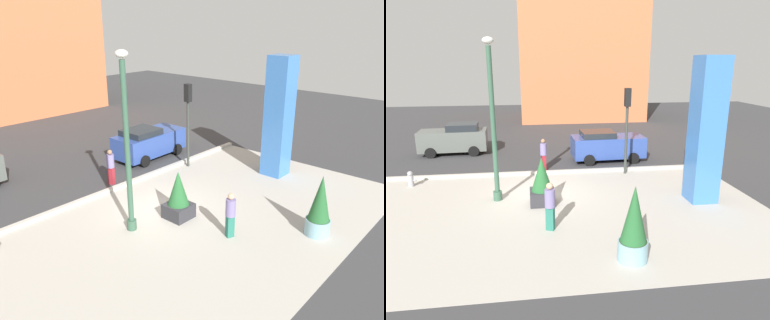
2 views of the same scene
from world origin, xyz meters
TOP-DOWN VIEW (x-y plane):
  - ground_plane at (0.00, 4.00)m, footprint 60.00×60.00m
  - plaza_pavement at (0.00, -2.00)m, footprint 18.00×10.00m
  - curb_strip at (0.00, 3.12)m, footprint 18.00×0.24m
  - lamp_post at (-1.79, -0.25)m, footprint 0.44×0.44m
  - art_pillar_blue at (6.69, -1.39)m, footprint 1.11×1.11m
  - potted_plant_near_left at (0.06, -0.92)m, footprint 1.00×1.00m
  - potted_plant_by_pillar at (2.52, -5.60)m, footprint 0.89×0.89m
  - fire_hydrant at (-5.94, 2.06)m, footprint 0.36×0.26m
  - traffic_light_far_side at (4.53, 2.63)m, footprint 0.28×0.42m
  - car_far_lane at (4.11, 5.25)m, footprint 4.22×2.18m
  - car_curb_west at (-5.05, 8.15)m, footprint 4.16×2.12m
  - pedestrian_on_sidewalk at (0.24, -3.31)m, footprint 0.47×0.47m
  - pedestrian_crossing at (0.34, 3.76)m, footprint 0.45×0.45m
  - highrise_across_street at (4.96, 22.62)m, footprint 11.90×8.96m

SIDE VIEW (x-z plane):
  - ground_plane at x=0.00m, z-range 0.00..0.00m
  - plaza_pavement at x=0.00m, z-range -0.01..0.01m
  - curb_strip at x=0.00m, z-range 0.00..0.16m
  - fire_hydrant at x=-5.94m, z-range -0.01..0.74m
  - car_far_lane at x=4.11m, z-range 0.03..1.80m
  - potted_plant_near_left at x=0.06m, z-range -0.07..1.91m
  - car_curb_west at x=-5.05m, z-range 0.00..1.92m
  - pedestrian_crossing at x=0.34m, z-range 0.10..1.83m
  - pedestrian_on_sidewalk at x=0.24m, z-range 0.10..1.84m
  - potted_plant_by_pillar at x=2.52m, z-range -0.07..2.26m
  - art_pillar_blue at x=6.69m, z-range 0.00..5.91m
  - traffic_light_far_side at x=4.53m, z-range 0.79..5.19m
  - lamp_post at x=-1.79m, z-range -0.08..6.49m
  - highrise_across_street at x=4.96m, z-range 0.00..20.25m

